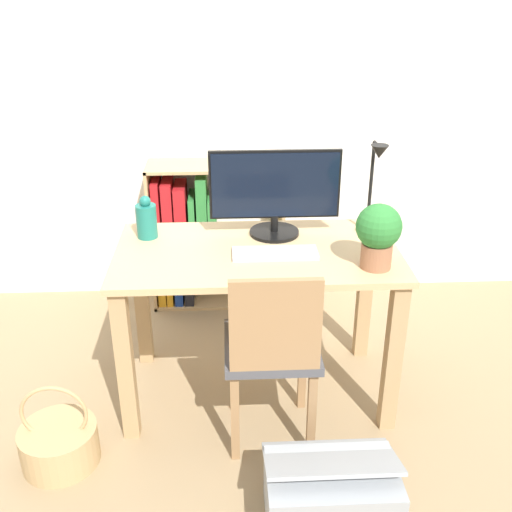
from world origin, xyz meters
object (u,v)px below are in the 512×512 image
vase (147,219)px  potted_plant (378,233)px  monitor (275,190)px  storage_box (331,494)px  bookshelf (194,235)px  desk_lamp (374,180)px  keyboard (275,253)px  basket (59,443)px  chair (272,348)px

vase → potted_plant: bearing=-20.2°
monitor → storage_box: bearing=-81.7°
monitor → bookshelf: bearing=119.9°
vase → potted_plant: potted_plant is taller
vase → storage_box: vase is taller
desk_lamp → bookshelf: 1.33m
potted_plant → desk_lamp: bearing=81.5°
bookshelf → keyboard: bearing=-67.1°
vase → basket: (-0.36, -0.62, -0.77)m
desk_lamp → bookshelf: (-0.88, 0.80, -0.60)m
potted_plant → bookshelf: bearing=126.4°
bookshelf → basket: bearing=-111.0°
vase → basket: size_ratio=0.52×
keyboard → potted_plant: 0.46m
bookshelf → storage_box: size_ratio=1.80×
monitor → storage_box: (0.14, -0.99, -0.87)m
keyboard → basket: 1.23m
monitor → desk_lamp: (0.45, -0.05, 0.05)m
desk_lamp → bookshelf: desk_lamp is taller
bookshelf → basket: (-0.53, -1.38, -0.36)m
storage_box → keyboard: bearing=101.9°
keyboard → desk_lamp: size_ratio=0.84×
bookshelf → basket: bookshelf is taller
desk_lamp → chair: desk_lamp is taller
vase → bookshelf: 0.88m
potted_plant → vase: bearing=159.8°
desk_lamp → potted_plant: bearing=-98.5°
monitor → keyboard: 0.32m
chair → basket: 1.00m
bookshelf → basket: 1.52m
monitor → storage_box: 1.33m
keyboard → desk_lamp: 0.57m
keyboard → monitor: bearing=86.4°
desk_lamp → basket: (-1.41, -0.58, -0.96)m
potted_plant → bookshelf: 1.48m
desk_lamp → keyboard: bearing=-157.8°
desk_lamp → bookshelf: size_ratio=0.50×
desk_lamp → storage_box: 1.35m
chair → storage_box: bearing=-59.3°
basket → storage_box: 1.16m
monitor → storage_box: size_ratio=1.22×
monitor → desk_lamp: size_ratio=1.35×
vase → potted_plant: (1.00, -0.37, 0.07)m
potted_plant → bookshelf: (-0.83, 1.13, -0.48)m
keyboard → storage_box: keyboard is taller
storage_box → basket: bearing=161.6°
chair → keyboard: bearing=91.7°
keyboard → potted_plant: size_ratio=1.35×
keyboard → bookshelf: (-0.42, 0.99, -0.33)m
chair → vase: bearing=143.6°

